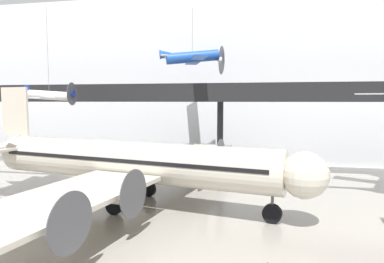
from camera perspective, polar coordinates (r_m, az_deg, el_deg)
hangar_back_wall at (r=46.30m, az=5.80°, el=8.64°), size 140.00×3.00×21.92m
mezzanine_walkway at (r=38.06m, az=4.58°, el=5.47°), size 110.00×3.20×10.00m
airliner_silver_main at (r=27.25m, az=-10.61°, el=-5.05°), size 29.55×33.97×9.34m
suspended_plane_blue_trainer at (r=38.72m, az=0.06°, el=12.28°), size 7.50×8.82×7.24m
suspended_plane_white_twin at (r=39.82m, az=-22.67°, el=5.55°), size 5.64×6.92×10.48m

